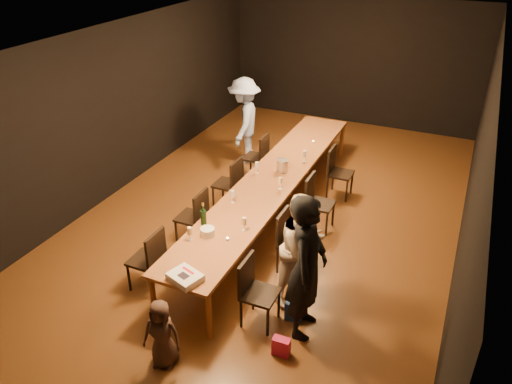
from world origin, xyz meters
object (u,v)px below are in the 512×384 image
at_px(chair_right_0, 260,293).
at_px(birthday_cake, 185,277).
at_px(woman_tan, 302,249).
at_px(chair_left_3, 255,157).
at_px(chair_left_0, 146,259).
at_px(chair_left_1, 191,217).
at_px(chair_right_1, 294,242).
at_px(child, 162,334).
at_px(woman_birthday, 307,267).
at_px(man_blue, 244,121).
at_px(plate_stack, 208,232).
at_px(chair_right_2, 320,204).
at_px(table, 272,181).
at_px(ice_bucket, 282,166).
at_px(champagne_bottle, 203,214).
at_px(chair_right_3, 341,173).
at_px(chair_left_2, 227,183).

relative_size(chair_right_0, birthday_cake, 2.05).
bearing_deg(woman_tan, chair_right_0, 179.18).
bearing_deg(chair_right_0, chair_left_3, -154.72).
distance_m(chair_left_0, chair_left_1, 1.20).
relative_size(chair_right_0, chair_right_1, 1.00).
bearing_deg(chair_right_0, child, -34.97).
bearing_deg(woman_birthday, man_blue, 26.53).
xyz_separation_m(man_blue, plate_stack, (1.23, -3.75, -0.08)).
xyz_separation_m(chair_right_0, chair_left_1, (-1.70, 1.20, 0.00)).
xyz_separation_m(chair_right_2, chair_left_3, (-1.70, 1.20, 0.00)).
distance_m(chair_left_1, man_blue, 3.12).
relative_size(woman_tan, man_blue, 0.88).
relative_size(table, ice_bucket, 28.11).
relative_size(chair_right_2, birthday_cake, 2.05).
xyz_separation_m(chair_right_2, champagne_bottle, (-1.18, -1.69, 0.46)).
height_order(chair_left_3, birthday_cake, chair_left_3).
bearing_deg(chair_right_2, woman_tan, 9.79).
bearing_deg(table, ice_bucket, 79.05).
relative_size(woman_birthday, woman_tan, 1.21).
xyz_separation_m(chair_left_3, child, (0.96, -4.66, -0.02)).
xyz_separation_m(chair_right_1, ice_bucket, (-0.79, 1.50, 0.39)).
height_order(chair_left_1, woman_tan, woman_tan).
xyz_separation_m(man_blue, ice_bucket, (1.44, -1.54, -0.03)).
relative_size(chair_right_2, champagne_bottle, 2.69).
height_order(chair_right_2, child, chair_right_2).
height_order(chair_right_3, birthday_cake, chair_right_3).
relative_size(chair_left_0, birthday_cake, 2.05).
height_order(chair_left_2, chair_left_3, same).
bearing_deg(child, man_blue, 91.82).
distance_m(chair_right_3, chair_left_3, 1.70).
xyz_separation_m(chair_right_1, man_blue, (-2.23, 3.04, 0.42)).
relative_size(table, plate_stack, 30.35).
distance_m(chair_right_1, birthday_cake, 1.85).
distance_m(chair_right_2, chair_right_3, 1.20).
bearing_deg(chair_left_2, chair_left_0, -180.00).
bearing_deg(woman_tan, champagne_bottle, 111.81).
xyz_separation_m(table, woman_tan, (1.15, -1.74, 0.08)).
xyz_separation_m(woman_birthday, man_blue, (-2.77, 4.11, -0.06)).
bearing_deg(man_blue, woman_birthday, 19.31).
bearing_deg(chair_left_0, woman_birthday, -86.63).
relative_size(chair_right_1, woman_birthday, 0.49).
height_order(chair_right_1, champagne_bottle, champagne_bottle).
distance_m(table, chair_right_0, 2.56).
bearing_deg(chair_left_1, chair_right_3, -35.31).
bearing_deg(table, chair_left_1, -125.31).
height_order(chair_right_2, champagne_bottle, champagne_bottle).
xyz_separation_m(woman_tan, man_blue, (-2.53, 3.58, 0.10)).
relative_size(chair_left_3, man_blue, 0.52).
height_order(chair_right_1, woman_tan, woman_tan).
distance_m(chair_right_3, chair_left_2, 2.08).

